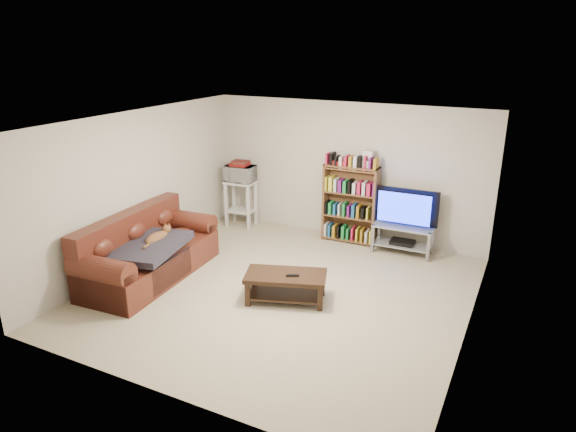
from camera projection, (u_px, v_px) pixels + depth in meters
The scene contains 19 objects.
floor at pixel (282, 292), 7.28m from camera, with size 5.00×5.00×0.00m, color tan.
ceiling at pixel (281, 122), 6.49m from camera, with size 5.00×5.00×0.00m, color white.
wall_back at pixel (346, 171), 9.00m from camera, with size 5.00×5.00×0.00m, color beige.
wall_front at pixel (159, 288), 4.77m from camera, with size 5.00×5.00×0.00m, color beige.
wall_left at pixel (138, 189), 7.94m from camera, with size 5.00×5.00×0.00m, color beige.
wall_right at pixel (477, 243), 5.84m from camera, with size 5.00×5.00×0.00m, color beige.
sofa at pixel (146, 255), 7.67m from camera, with size 1.12×2.33×0.97m.
blanket at pixel (148, 247), 7.39m from camera, with size 0.88×1.14×0.10m, color #28252E.
cat at pixel (157, 238), 7.55m from camera, with size 0.25×0.62×0.19m, color brown, non-canonical shape.
coffee_table at pixel (286, 282), 6.96m from camera, with size 1.21×0.87×0.40m.
remote at pixel (293, 275), 6.85m from camera, with size 0.18×0.05×0.02m, color black.
tv_stand at pixel (403, 234), 8.50m from camera, with size 0.98×0.46×0.49m.
television at pixel (405, 208), 8.35m from camera, with size 1.05×0.14×0.60m, color black.
dvd_player at pixel (402, 242), 8.54m from camera, with size 0.39×0.27×0.06m, color black.
bookshelf at pixel (350, 203), 8.88m from camera, with size 0.95×0.32×1.37m.
shelf_clutter at pixel (358, 160), 8.60m from camera, with size 0.70×0.22×0.28m.
microwave_stand at pixel (241, 197), 9.70m from camera, with size 0.58×0.44×0.88m.
microwave at pixel (240, 173), 9.54m from camera, with size 0.54×0.37×0.30m, color silver.
game_boxes at pixel (240, 164), 9.49m from camera, with size 0.32×0.28×0.05m, color maroon.
Camera 1 is at (2.98, -5.81, 3.40)m, focal length 32.00 mm.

